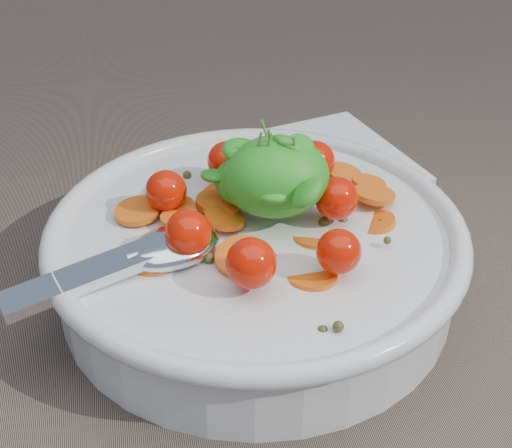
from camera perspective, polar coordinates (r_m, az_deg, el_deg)
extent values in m
plane|color=#766254|center=(0.54, 0.02, -5.62)|extent=(6.00, 6.00, 0.00)
cylinder|color=silver|center=(0.52, 0.00, -2.89)|extent=(0.29, 0.29, 0.06)
torus|color=silver|center=(0.51, 0.00, -0.41)|extent=(0.30, 0.30, 0.02)
cylinder|color=silver|center=(0.54, 0.00, -4.95)|extent=(0.14, 0.14, 0.01)
cylinder|color=brown|center=(0.52, 0.00, -2.89)|extent=(0.26, 0.26, 0.04)
cylinder|color=orange|center=(0.54, -2.34, 1.57)|extent=(0.04, 0.04, 0.02)
cylinder|color=orange|center=(0.56, 4.05, 3.18)|extent=(0.04, 0.04, 0.01)
cylinder|color=orange|center=(0.54, 9.45, 2.36)|extent=(0.04, 0.04, 0.01)
cylinder|color=orange|center=(0.54, -0.92, 1.46)|extent=(0.04, 0.04, 0.01)
cylinder|color=orange|center=(0.50, 5.04, -1.20)|extent=(0.04, 0.04, 0.01)
cylinder|color=orange|center=(0.48, -8.13, -2.88)|extent=(0.05, 0.05, 0.01)
cylinder|color=orange|center=(0.53, -3.33, 1.71)|extent=(0.03, 0.03, 0.01)
cylinder|color=orange|center=(0.47, -1.19, -2.59)|extent=(0.04, 0.04, 0.02)
cylinder|color=orange|center=(0.51, -6.15, 0.55)|extent=(0.03, 0.03, 0.01)
cylinder|color=orange|center=(0.52, 9.37, 0.00)|extent=(0.04, 0.04, 0.02)
cylinder|color=orange|center=(0.47, 4.55, -4.33)|extent=(0.04, 0.04, 0.01)
cylinder|color=orange|center=(0.52, -9.44, 1.06)|extent=(0.05, 0.05, 0.01)
cylinder|color=orange|center=(0.56, 9.00, 3.23)|extent=(0.04, 0.04, 0.01)
cylinder|color=orange|center=(0.52, -2.78, 1.25)|extent=(0.04, 0.04, 0.01)
cylinder|color=orange|center=(0.55, -2.54, 2.17)|extent=(0.04, 0.04, 0.01)
cylinder|color=orange|center=(0.51, -2.52, 0.45)|extent=(0.04, 0.04, 0.01)
cylinder|color=orange|center=(0.52, -6.32, 1.11)|extent=(0.03, 0.03, 0.01)
cylinder|color=orange|center=(0.56, 7.00, 4.05)|extent=(0.03, 0.03, 0.01)
cylinder|color=orange|center=(0.54, 5.12, 1.51)|extent=(0.04, 0.03, 0.02)
cylinder|color=orange|center=(0.50, 12.31, -2.58)|extent=(0.04, 0.04, 0.01)
sphere|color=#434316|center=(0.52, 6.93, 0.25)|extent=(0.01, 0.01, 0.01)
sphere|color=#434316|center=(0.55, 9.92, 1.94)|extent=(0.01, 0.01, 0.01)
sphere|color=#434316|center=(0.51, 5.43, 0.16)|extent=(0.01, 0.01, 0.01)
sphere|color=#434316|center=(0.48, 1.38, -2.69)|extent=(0.01, 0.01, 0.01)
sphere|color=#434316|center=(0.42, 6.60, -8.14)|extent=(0.01, 0.01, 0.01)
sphere|color=#434316|center=(0.58, 4.83, 4.51)|extent=(0.01, 0.01, 0.01)
sphere|color=#434316|center=(0.53, -2.94, 1.18)|extent=(0.01, 0.01, 0.01)
sphere|color=#434316|center=(0.48, -3.79, -2.70)|extent=(0.01, 0.01, 0.01)
sphere|color=#434316|center=(0.43, 5.35, -8.51)|extent=(0.01, 0.01, 0.01)
sphere|color=#434316|center=(0.51, 6.14, 0.99)|extent=(0.01, 0.01, 0.01)
sphere|color=#434316|center=(0.55, -2.95, 2.95)|extent=(0.01, 0.01, 0.01)
sphere|color=#434316|center=(0.53, 0.14, 1.92)|extent=(0.01, 0.01, 0.01)
sphere|color=#434316|center=(0.57, -5.54, 3.94)|extent=(0.01, 0.01, 0.01)
sphere|color=#434316|center=(0.52, 9.95, 0.11)|extent=(0.01, 0.01, 0.01)
sphere|color=#434316|center=(0.49, 10.47, -1.30)|extent=(0.01, 0.01, 0.01)
sphere|color=red|center=(0.51, 6.45, 2.05)|extent=(0.03, 0.03, 0.03)
sphere|color=red|center=(0.55, 4.65, 5.01)|extent=(0.03, 0.03, 0.03)
sphere|color=red|center=(0.55, -2.35, 5.08)|extent=(0.03, 0.03, 0.03)
sphere|color=red|center=(0.52, -7.21, 2.66)|extent=(0.03, 0.03, 0.03)
sphere|color=red|center=(0.47, -5.45, -0.71)|extent=(0.03, 0.03, 0.03)
sphere|color=red|center=(0.44, -0.39, -3.17)|extent=(0.03, 0.03, 0.03)
sphere|color=red|center=(0.46, 6.62, -2.20)|extent=(0.03, 0.03, 0.03)
ellipsoid|color=green|center=(0.50, 1.62, 3.82)|extent=(0.08, 0.07, 0.06)
ellipsoid|color=green|center=(0.51, -0.88, 3.49)|extent=(0.04, 0.04, 0.04)
ellipsoid|color=green|center=(0.49, 1.90, 5.24)|extent=(0.02, 0.02, 0.02)
ellipsoid|color=green|center=(0.52, 0.12, 5.87)|extent=(0.03, 0.03, 0.02)
ellipsoid|color=green|center=(0.50, 1.93, 5.10)|extent=(0.03, 0.03, 0.02)
ellipsoid|color=green|center=(0.50, 2.73, 5.32)|extent=(0.04, 0.04, 0.02)
ellipsoid|color=green|center=(0.54, -0.09, 5.75)|extent=(0.03, 0.03, 0.02)
ellipsoid|color=green|center=(0.50, 1.73, 5.39)|extent=(0.02, 0.02, 0.02)
ellipsoid|color=green|center=(0.47, 4.08, 2.48)|extent=(0.03, 0.03, 0.03)
ellipsoid|color=green|center=(0.50, 1.62, 4.46)|extent=(0.02, 0.02, 0.02)
ellipsoid|color=green|center=(0.51, -3.35, 3.87)|extent=(0.02, 0.03, 0.02)
ellipsoid|color=green|center=(0.50, -1.37, 5.30)|extent=(0.02, 0.02, 0.02)
ellipsoid|color=green|center=(0.48, 1.41, 2.23)|extent=(0.02, 0.02, 0.02)
ellipsoid|color=green|center=(0.51, 2.73, 6.11)|extent=(0.03, 0.03, 0.02)
ellipsoid|color=green|center=(0.50, 1.88, 5.68)|extent=(0.02, 0.03, 0.03)
ellipsoid|color=green|center=(0.50, -1.17, 5.84)|extent=(0.04, 0.04, 0.02)
ellipsoid|color=green|center=(0.51, -0.41, 5.62)|extent=(0.02, 0.02, 0.02)
ellipsoid|color=green|center=(0.51, 2.17, 5.16)|extent=(0.03, 0.03, 0.02)
ellipsoid|color=green|center=(0.49, 2.85, 6.19)|extent=(0.04, 0.03, 0.03)
ellipsoid|color=green|center=(0.50, 1.98, 4.99)|extent=(0.03, 0.03, 0.02)
ellipsoid|color=green|center=(0.49, 3.48, 6.10)|extent=(0.03, 0.03, 0.02)
ellipsoid|color=green|center=(0.50, 3.77, 4.65)|extent=(0.04, 0.04, 0.02)
cylinder|color=#4C8C33|center=(0.49, 3.21, 5.08)|extent=(0.01, 0.02, 0.05)
cylinder|color=#4C8C33|center=(0.50, 1.21, 5.27)|extent=(0.01, 0.01, 0.05)
cylinder|color=#4C8C33|center=(0.50, 1.31, 5.82)|extent=(0.02, 0.01, 0.05)
cylinder|color=#4C8C33|center=(0.49, -0.14, 5.03)|extent=(0.01, 0.01, 0.05)
cylinder|color=#4C8C33|center=(0.49, 0.68, 4.94)|extent=(0.01, 0.01, 0.05)
ellipsoid|color=silver|center=(0.48, -6.64, -1.85)|extent=(0.08, 0.06, 0.02)
cube|color=silver|center=(0.47, -12.47, -3.71)|extent=(0.13, 0.06, 0.02)
cylinder|color=silver|center=(0.47, -8.95, -2.46)|extent=(0.03, 0.02, 0.01)
cube|color=white|center=(0.70, 4.25, 4.82)|extent=(0.22, 0.20, 0.01)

